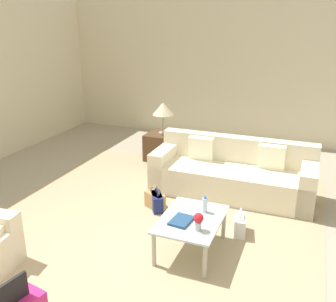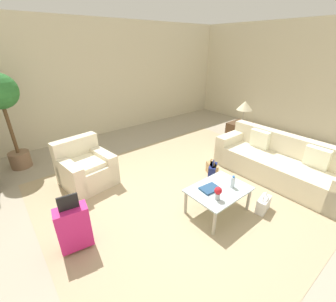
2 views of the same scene
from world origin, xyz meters
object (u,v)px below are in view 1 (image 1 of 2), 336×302
at_px(flower_vase, 198,220).
at_px(coffee_table, 191,223).
at_px(water_bottle, 205,205).
at_px(handbag_navy, 157,201).
at_px(coffee_table_book, 181,221).
at_px(side_table, 163,146).
at_px(handbag_white, 240,225).
at_px(handbag_tan, 155,200).
at_px(table_lamp, 163,109).
at_px(couch, 233,174).

bearing_deg(flower_vase, coffee_table, 34.29).
bearing_deg(flower_vase, water_bottle, 6.79).
bearing_deg(handbag_navy, coffee_table_book, -142.79).
distance_m(side_table, handbag_white, 2.95).
distance_m(flower_vase, handbag_navy, 1.45).
distance_m(water_bottle, handbag_tan, 1.18).
height_order(coffee_table_book, table_lamp, table_lamp).
xyz_separation_m(flower_vase, side_table, (3.02, 1.65, -0.30)).
xyz_separation_m(coffee_table, table_lamp, (2.80, 1.50, 0.62)).
bearing_deg(handbag_navy, table_lamp, 19.79).
height_order(water_bottle, table_lamp, table_lamp).
bearing_deg(table_lamp, side_table, 180.00).
xyz_separation_m(water_bottle, table_lamp, (2.60, 1.60, 0.47)).
distance_m(flower_vase, table_lamp, 3.47).
distance_m(coffee_table_book, side_table, 3.25).
xyz_separation_m(flower_vase, handbag_navy, (1.02, 0.93, -0.43)).
bearing_deg(couch, handbag_navy, 138.22).
bearing_deg(coffee_table, handbag_navy, 44.18).
bearing_deg(couch, handbag_tan, 136.46).
xyz_separation_m(couch, coffee_table_book, (-1.91, 0.18, 0.16)).
bearing_deg(couch, side_table, 57.79).
height_order(couch, handbag_navy, couch).
bearing_deg(table_lamp, water_bottle, -148.39).
distance_m(coffee_table, table_lamp, 3.24).
distance_m(couch, water_bottle, 1.61).
distance_m(side_table, handbag_tan, 2.09).
xyz_separation_m(side_table, handbag_tan, (-1.98, -0.68, -0.13)).
height_order(table_lamp, handbag_white, table_lamp).
height_order(coffee_table, handbag_white, coffee_table).
xyz_separation_m(couch, handbag_navy, (-0.99, 0.88, -0.17)).
bearing_deg(coffee_table, water_bottle, -26.57).
relative_size(water_bottle, handbag_navy, 0.57).
relative_size(couch, water_bottle, 12.10).
bearing_deg(table_lamp, coffee_table_book, -154.07).
distance_m(coffee_table, handbag_tan, 1.19).
height_order(couch, handbag_tan, couch).
bearing_deg(handbag_white, couch, 16.83).
height_order(flower_vase, handbag_tan, flower_vase).
bearing_deg(handbag_white, coffee_table_book, 143.09).
bearing_deg(coffee_table_book, side_table, 31.94).
xyz_separation_m(coffee_table, handbag_navy, (0.80, 0.78, -0.25)).
bearing_deg(handbag_tan, couch, -43.54).
distance_m(water_bottle, flower_vase, 0.42).
bearing_deg(side_table, water_bottle, -148.39).
height_order(handbag_navy, handbag_tan, same).
height_order(coffee_table_book, flower_vase, flower_vase).
distance_m(water_bottle, table_lamp, 3.09).
bearing_deg(water_bottle, handbag_navy, 55.57).
bearing_deg(handbag_white, side_table, 41.71).
xyz_separation_m(water_bottle, handbag_tan, (0.62, 0.92, -0.41)).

